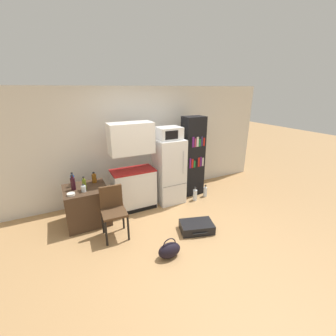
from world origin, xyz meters
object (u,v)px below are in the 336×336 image
at_px(side_table, 87,205).
at_px(suitcase_large_flat, 197,227).
at_px(water_bottle_middle, 195,195).
at_px(handbag, 169,250).
at_px(water_bottle_front, 205,192).
at_px(bookshelf, 193,157).
at_px(bottle_amber_beer, 94,178).
at_px(bottle_milk_white, 73,181).
at_px(bottle_blue_soda, 73,180).
at_px(bottle_clear_short, 84,189).
at_px(kitchen_hutch, 133,171).
at_px(bottle_wine_dark, 73,183).
at_px(refrigerator, 169,171).
at_px(bowl, 71,194).
at_px(bottle_olive_oil, 84,184).
at_px(chair, 113,207).
at_px(microwave, 169,133).

distance_m(side_table, suitcase_large_flat, 2.10).
bearing_deg(water_bottle_middle, handbag, -134.67).
xyz_separation_m(side_table, water_bottle_front, (2.65, -0.13, -0.23)).
bearing_deg(suitcase_large_flat, handbag, -136.32).
bearing_deg(water_bottle_front, bookshelf, 119.65).
xyz_separation_m(side_table, bottle_amber_beer, (0.21, 0.18, 0.45)).
relative_size(bookshelf, bottle_milk_white, 12.08).
xyz_separation_m(bottle_amber_beer, bottle_blue_soda, (-0.38, -0.00, 0.03)).
bearing_deg(bottle_clear_short, kitchen_hutch, 15.85).
bearing_deg(suitcase_large_flat, bottle_wine_dark, 164.22).
height_order(refrigerator, handbag, refrigerator).
bearing_deg(bookshelf, bowl, -171.68).
bearing_deg(bottle_milk_white, bottle_blue_soda, -91.21).
bearing_deg(bowl, side_table, 40.07).
xyz_separation_m(kitchen_hutch, bottle_wine_dark, (-1.16, -0.11, -0.01)).
xyz_separation_m(kitchen_hutch, bottle_olive_oil, (-0.98, -0.20, -0.02)).
distance_m(bowl, water_bottle_middle, 2.64).
bearing_deg(water_bottle_middle, bowl, -179.61).
height_order(side_table, bottle_milk_white, bottle_milk_white).
bearing_deg(bottle_amber_beer, bottle_olive_oil, -129.38).
distance_m(bookshelf, handbag, 2.46).
relative_size(chair, water_bottle_middle, 2.76).
distance_m(bottle_clear_short, chair, 0.65).
bearing_deg(bottle_amber_beer, bottle_wine_dark, -156.05).
height_order(bookshelf, bottle_blue_soda, bookshelf).
relative_size(bottle_blue_soda, bottle_clear_short, 1.93).
distance_m(kitchen_hutch, bottle_blue_soda, 1.15).
distance_m(refrigerator, bowl, 2.06).
bearing_deg(bottle_wine_dark, suitcase_large_flat, -32.70).
distance_m(bottle_clear_short, water_bottle_front, 2.76).
bearing_deg(handbag, bowl, 131.32).
bearing_deg(water_bottle_front, kitchen_hutch, 171.28).
distance_m(bottle_clear_short, handbag, 1.84).
relative_size(bottle_wine_dark, water_bottle_middle, 0.90).
distance_m(bottle_olive_oil, bowl, 0.29).
bearing_deg(handbag, water_bottle_front, 40.41).
distance_m(side_table, water_bottle_front, 2.67).
bearing_deg(bowl, bottle_olive_oil, 28.55).
height_order(kitchen_hutch, refrigerator, kitchen_hutch).
relative_size(refrigerator, bottle_amber_beer, 6.74).
xyz_separation_m(kitchen_hutch, handbag, (-0.02, -1.70, -0.72)).
bearing_deg(bottle_wine_dark, side_table, -2.85).
height_order(handbag, water_bottle_front, handbag).
xyz_separation_m(microwave, bottle_olive_oil, (-1.79, -0.15, -0.75)).
distance_m(microwave, bowl, 2.22).
xyz_separation_m(kitchen_hutch, refrigerator, (0.82, -0.05, -0.12)).
xyz_separation_m(bottle_amber_beer, chair, (0.15, -0.81, -0.26)).
distance_m(bottle_blue_soda, suitcase_large_flat, 2.45).
relative_size(bookshelf, suitcase_large_flat, 2.78).
bearing_deg(microwave, bottle_wine_dark, -178.05).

